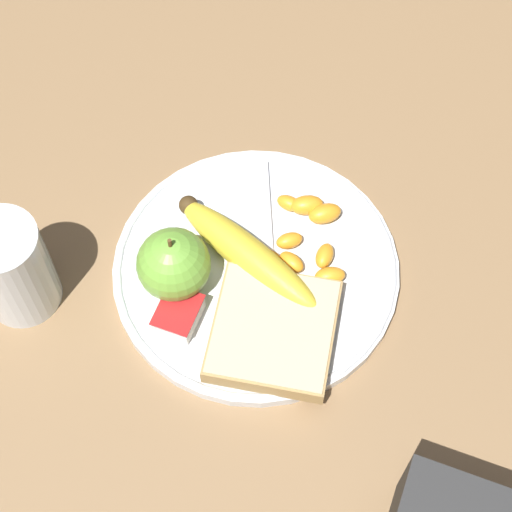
# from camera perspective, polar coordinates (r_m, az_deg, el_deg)

# --- Properties ---
(ground_plane) EXTENTS (3.00, 3.00, 0.00)m
(ground_plane) POSITION_cam_1_polar(r_m,az_deg,el_deg) (0.82, 0.00, -1.10)
(ground_plane) COLOR olive
(plate) EXTENTS (0.27, 0.27, 0.01)m
(plate) POSITION_cam_1_polar(r_m,az_deg,el_deg) (0.82, 0.00, -0.83)
(plate) COLOR silver
(plate) RESTS_ON ground_plane
(juice_glass) EXTENTS (0.07, 0.07, 0.11)m
(juice_glass) POSITION_cam_1_polar(r_m,az_deg,el_deg) (0.80, -15.91, -0.90)
(juice_glass) COLOR silver
(juice_glass) RESTS_ON ground_plane
(apple) EXTENTS (0.07, 0.07, 0.08)m
(apple) POSITION_cam_1_polar(r_m,az_deg,el_deg) (0.78, -5.52, -0.57)
(apple) COLOR #72B23D
(apple) RESTS_ON plate
(banana) EXTENTS (0.10, 0.17, 0.03)m
(banana) POSITION_cam_1_polar(r_m,az_deg,el_deg) (0.80, -0.61, 0.27)
(banana) COLOR yellow
(banana) RESTS_ON plate
(bread_slice) EXTENTS (0.13, 0.13, 0.02)m
(bread_slice) POSITION_cam_1_polar(r_m,az_deg,el_deg) (0.77, 1.17, -5.01)
(bread_slice) COLOR #AB8751
(bread_slice) RESTS_ON plate
(fork) EXTENTS (0.18, 0.09, 0.00)m
(fork) POSITION_cam_1_polar(r_m,az_deg,el_deg) (0.82, 0.78, -0.14)
(fork) COLOR silver
(fork) RESTS_ON plate
(jam_packet) EXTENTS (0.04, 0.04, 0.02)m
(jam_packet) POSITION_cam_1_polar(r_m,az_deg,el_deg) (0.78, -5.19, -3.90)
(jam_packet) COLOR silver
(jam_packet) RESTS_ON plate
(orange_segment_0) EXTENTS (0.02, 0.03, 0.02)m
(orange_segment_0) POSITION_cam_1_polar(r_m,az_deg,el_deg) (0.81, 0.64, -0.11)
(orange_segment_0) COLOR orange
(orange_segment_0) RESTS_ON plate
(orange_segment_1) EXTENTS (0.02, 0.03, 0.01)m
(orange_segment_1) POSITION_cam_1_polar(r_m,az_deg,el_deg) (0.84, 2.22, 3.54)
(orange_segment_1) COLOR orange
(orange_segment_1) RESTS_ON plate
(orange_segment_2) EXTENTS (0.02, 0.03, 0.01)m
(orange_segment_2) POSITION_cam_1_polar(r_m,az_deg,el_deg) (0.81, 2.38, -0.40)
(orange_segment_2) COLOR orange
(orange_segment_2) RESTS_ON plate
(orange_segment_3) EXTENTS (0.03, 0.04, 0.02)m
(orange_segment_3) POSITION_cam_1_polar(r_m,az_deg,el_deg) (0.84, 3.41, 3.42)
(orange_segment_3) COLOR orange
(orange_segment_3) RESTS_ON plate
(orange_segment_4) EXTENTS (0.03, 0.02, 0.02)m
(orange_segment_4) POSITION_cam_1_polar(r_m,az_deg,el_deg) (0.81, 4.59, 0.02)
(orange_segment_4) COLOR orange
(orange_segment_4) RESTS_ON plate
(orange_segment_5) EXTENTS (0.04, 0.04, 0.02)m
(orange_segment_5) POSITION_cam_1_polar(r_m,az_deg,el_deg) (0.84, 4.61, 2.84)
(orange_segment_5) COLOR orange
(orange_segment_5) RESTS_ON plate
(orange_segment_6) EXTENTS (0.03, 0.03, 0.02)m
(orange_segment_6) POSITION_cam_1_polar(r_m,az_deg,el_deg) (0.80, 4.96, -1.33)
(orange_segment_6) COLOR orange
(orange_segment_6) RESTS_ON plate
(orange_segment_7) EXTENTS (0.03, 0.03, 0.01)m
(orange_segment_7) POSITION_cam_1_polar(r_m,az_deg,el_deg) (0.82, 2.23, 1.04)
(orange_segment_7) COLOR orange
(orange_segment_7) RESTS_ON plate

